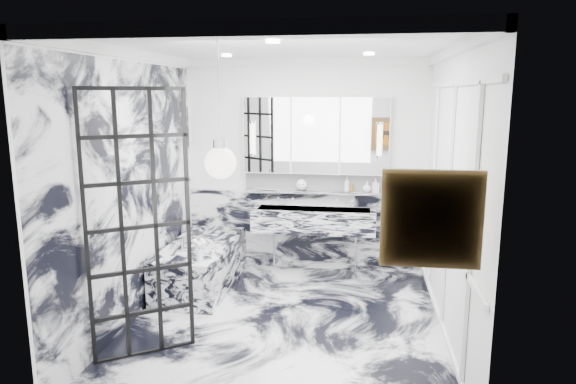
% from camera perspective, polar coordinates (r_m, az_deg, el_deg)
% --- Properties ---
extents(floor, '(3.60, 3.60, 0.00)m').
position_cam_1_polar(floor, '(5.53, -0.40, -14.34)').
color(floor, silver).
rests_on(floor, ground).
extents(ceiling, '(3.60, 3.60, 0.00)m').
position_cam_1_polar(ceiling, '(5.02, -0.45, 15.93)').
color(ceiling, white).
rests_on(ceiling, wall_back).
extents(wall_back, '(3.60, 0.00, 3.60)m').
position_cam_1_polar(wall_back, '(6.86, 1.87, 2.86)').
color(wall_back, white).
rests_on(wall_back, floor).
extents(wall_front, '(3.60, 0.00, 3.60)m').
position_cam_1_polar(wall_front, '(3.38, -5.10, -5.67)').
color(wall_front, white).
rests_on(wall_front, floor).
extents(wall_left, '(0.00, 3.60, 3.60)m').
position_cam_1_polar(wall_left, '(5.56, -16.93, 0.50)').
color(wall_left, white).
rests_on(wall_left, floor).
extents(wall_right, '(0.00, 3.60, 3.60)m').
position_cam_1_polar(wall_right, '(5.11, 17.62, -0.45)').
color(wall_right, white).
rests_on(wall_right, floor).
extents(marble_clad_back, '(3.18, 0.05, 1.05)m').
position_cam_1_polar(marble_clad_back, '(7.01, 1.80, -4.27)').
color(marble_clad_back, silver).
rests_on(marble_clad_back, floor).
extents(marble_clad_left, '(0.02, 3.56, 2.68)m').
position_cam_1_polar(marble_clad_left, '(5.57, -16.76, -0.11)').
color(marble_clad_left, silver).
rests_on(marble_clad_left, floor).
extents(panel_molding, '(0.03, 3.40, 2.30)m').
position_cam_1_polar(panel_molding, '(5.12, 17.33, -1.54)').
color(panel_molding, white).
rests_on(panel_molding, floor).
extents(soap_bottle_a, '(0.09, 0.09, 0.19)m').
position_cam_1_polar(soap_bottle_a, '(6.76, 6.56, 0.84)').
color(soap_bottle_a, '#8C5919').
rests_on(soap_bottle_a, ledge).
extents(soap_bottle_b, '(0.10, 0.10, 0.19)m').
position_cam_1_polar(soap_bottle_b, '(6.76, 9.68, 0.73)').
color(soap_bottle_b, '#4C4C51').
rests_on(soap_bottle_b, ledge).
extents(soap_bottle_c, '(0.14, 0.14, 0.14)m').
position_cam_1_polar(soap_bottle_c, '(6.76, 8.76, 0.56)').
color(soap_bottle_c, silver).
rests_on(soap_bottle_c, ledge).
extents(face_pot, '(0.15, 0.15, 0.15)m').
position_cam_1_polar(face_pot, '(6.81, 1.53, 0.80)').
color(face_pot, white).
rests_on(face_pot, ledge).
extents(amber_bottle, '(0.04, 0.04, 0.10)m').
position_cam_1_polar(amber_bottle, '(6.77, 7.08, 0.44)').
color(amber_bottle, '#8C5919').
rests_on(amber_bottle, ledge).
extents(flower_vase, '(0.08, 0.08, 0.12)m').
position_cam_1_polar(flower_vase, '(5.79, -9.81, -6.86)').
color(flower_vase, silver).
rests_on(flower_vase, bathtub).
extents(crittall_door, '(0.76, 0.52, 2.40)m').
position_cam_1_polar(crittall_door, '(4.71, -16.24, -3.77)').
color(crittall_door, black).
rests_on(crittall_door, floor).
extents(artwork, '(0.52, 0.05, 0.52)m').
position_cam_1_polar(artwork, '(3.30, 15.64, -2.92)').
color(artwork, orange).
rests_on(artwork, wall_front).
extents(pendant_light, '(0.23, 0.23, 0.23)m').
position_cam_1_polar(pendant_light, '(3.76, -7.52, 3.21)').
color(pendant_light, white).
rests_on(pendant_light, ceiling).
extents(trough_sink, '(1.60, 0.45, 0.30)m').
position_cam_1_polar(trough_sink, '(6.73, 2.87, -3.12)').
color(trough_sink, silver).
rests_on(trough_sink, wall_back).
extents(ledge, '(1.90, 0.14, 0.04)m').
position_cam_1_polar(ledge, '(6.82, 3.03, -0.01)').
color(ledge, silver).
rests_on(ledge, wall_back).
extents(subway_tile, '(1.90, 0.03, 0.23)m').
position_cam_1_polar(subway_tile, '(6.85, 3.09, 1.20)').
color(subway_tile, white).
rests_on(subway_tile, wall_back).
extents(mirror_cabinet, '(1.90, 0.16, 1.00)m').
position_cam_1_polar(mirror_cabinet, '(6.72, 3.10, 6.29)').
color(mirror_cabinet, white).
rests_on(mirror_cabinet, wall_back).
extents(sconce_left, '(0.07, 0.07, 0.40)m').
position_cam_1_polar(sconce_left, '(6.75, -3.96, 5.96)').
color(sconce_left, white).
rests_on(sconce_left, mirror_cabinet).
extents(sconce_right, '(0.07, 0.07, 0.40)m').
position_cam_1_polar(sconce_right, '(6.60, 10.16, 5.71)').
color(sconce_right, white).
rests_on(sconce_right, mirror_cabinet).
extents(bathtub, '(0.75, 1.65, 0.55)m').
position_cam_1_polar(bathtub, '(6.50, -9.57, -7.96)').
color(bathtub, silver).
rests_on(bathtub, floor).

